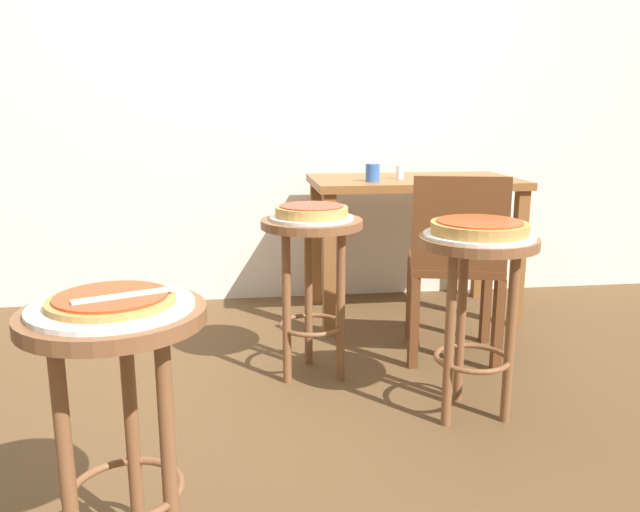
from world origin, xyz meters
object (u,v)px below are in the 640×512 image
Objects in this scene: stool_middle at (476,283)px; pizza_leftside at (312,211)px; dining_table at (413,201)px; stool_leftside at (312,259)px; pizza_foreground at (111,300)px; condiment_shaker at (400,172)px; serving_plate_middle at (479,235)px; wooden_chair at (456,260)px; stool_foreground at (118,379)px; serving_plate_foreground at (112,306)px; cup_near_edge at (373,173)px; pizza_middle at (479,227)px; serving_plate_leftside at (312,218)px; pizza_server_knife at (123,296)px.

pizza_leftside reaches higher than stool_middle.
stool_leftside is at bearing -129.96° from dining_table.
pizza_foreground is 2.18m from condiment_shaker.
serving_plate_middle is 0.46× the size of wooden_chair.
stool_foreground is at bearing -122.89° from dining_table.
pizza_leftside reaches higher than stool_foreground.
dining_table reaches higher than stool_foreground.
serving_plate_foreground is 2.18m from condiment_shaker.
cup_near_edge is at bearing -151.07° from condiment_shaker.
stool_leftside is at bearing -172.43° from wooden_chair.
stool_foreground is 2.00× the size of pizza_middle.
pizza_leftside is at bearing 0.00° from serving_plate_leftside.
stool_middle is (1.13, 0.69, -0.19)m from pizza_foreground.
wooden_chair is at bearing 44.57° from stool_foreground.
pizza_middle reaches higher than pizza_foreground.
wooden_chair reaches higher than stool_middle.
cup_near_edge is (0.97, 1.76, 0.29)m from stool_foreground.
pizza_foreground is 0.82× the size of serving_plate_leftside.
wooden_chair is (0.11, 0.53, -0.05)m from stool_middle.
dining_table reaches higher than stool_leftside.
wooden_chair is at bearing -89.27° from dining_table.
serving_plate_foreground is 1.28m from serving_plate_leftside.
dining_table is (0.64, 0.77, -0.05)m from serving_plate_leftside.
pizza_server_knife reaches higher than stool_foreground.
wooden_chair is (0.65, 0.09, -0.22)m from serving_plate_leftside.
pizza_middle is at bearing 31.43° from serving_plate_foreground.
dining_table is 0.19m from condiment_shaker.
stool_foreground is at bearing -121.57° from condiment_shaker.
serving_plate_leftside is 0.69m from wooden_chair.
stool_leftside is (0.59, 1.13, -0.17)m from serving_plate_foreground.
pizza_leftside reaches higher than pizza_server_knife.
pizza_middle is at bearing -39.57° from serving_plate_leftside.
pizza_server_knife is (-1.21, -1.24, 0.25)m from wooden_chair.
serving_plate_middle is 0.57× the size of stool_leftside.
serving_plate_middle is 1.14× the size of pizza_middle.
stool_middle is 1.00× the size of stool_leftside.
wooden_chair is 1.75m from pizza_server_knife.
serving_plate_foreground is at bearing -135.43° from wooden_chair.
condiment_shaker reaches higher than dining_table.
stool_middle is 9.45× the size of condiment_shaker.
stool_foreground is 1.29m from serving_plate_leftside.
stool_foreground is 1.74m from wooden_chair.
stool_middle is at bearing -90.00° from serving_plate_middle.
pizza_leftside is at bearing 140.43° from pizza_middle.
serving_plate_middle is 1.09m from cup_near_edge.
serving_plate_foreground is 0.54× the size of stool_middle.
pizza_middle is 0.60m from wooden_chair.
stool_foreground is 7.54× the size of cup_near_edge.
stool_middle is at bearing -94.92° from dining_table.
dining_table is at bearing 50.04° from pizza_leftside.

